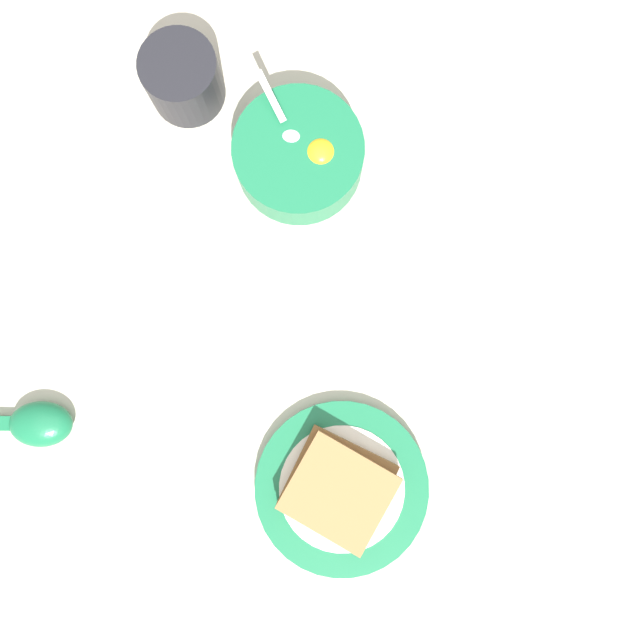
{
  "coord_description": "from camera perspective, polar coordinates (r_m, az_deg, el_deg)",
  "views": [
    {
      "loc": [
        0.06,
        -0.08,
        0.79
      ],
      "look_at": [
        0.06,
        -0.01,
        0.02
      ],
      "focal_mm": 42.0,
      "sensor_mm": 36.0,
      "label": 1
    }
  ],
  "objects": [
    {
      "name": "egg_bowl",
      "position": [
        0.8,
        -1.62,
        12.43
      ],
      "size": [
        0.14,
        0.14,
        0.08
      ],
      "color": "#196B42",
      "rests_on": "ground_plane"
    },
    {
      "name": "soup_spoon",
      "position": [
        0.84,
        -21.45,
        -7.37
      ],
      "size": [
        0.17,
        0.05,
        0.03
      ],
      "color": "#196B42",
      "rests_on": "ground_plane"
    },
    {
      "name": "ground_plane",
      "position": [
        0.8,
        -3.91,
        0.78
      ],
      "size": [
        3.0,
        3.0,
        0.0
      ],
      "primitive_type": "plane",
      "color": "beige"
    },
    {
      "name": "drinking_cup",
      "position": [
        0.83,
        -10.43,
        17.69
      ],
      "size": [
        0.08,
        0.08,
        0.07
      ],
      "color": "black",
      "rests_on": "ground_plane"
    },
    {
      "name": "toast_plate",
      "position": [
        0.79,
        1.66,
        -12.66
      ],
      "size": [
        0.18,
        0.18,
        0.02
      ],
      "color": "#196B42",
      "rests_on": "ground_plane"
    },
    {
      "name": "toast_sandwich",
      "position": [
        0.76,
        1.42,
        -12.71
      ],
      "size": [
        0.12,
        0.12,
        0.03
      ],
      "color": "brown",
      "rests_on": "toast_plate"
    }
  ]
}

